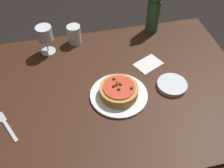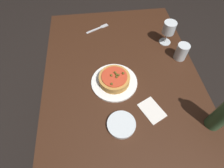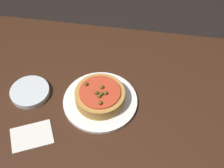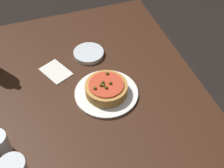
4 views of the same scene
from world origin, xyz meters
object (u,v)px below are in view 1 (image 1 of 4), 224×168
Objects in this scene: dinner_plate at (119,95)px; wine_bottle at (154,11)px; pizza at (119,91)px; side_bowl at (172,85)px; wine_glass at (45,35)px; fork at (6,125)px; dining_table at (110,101)px; water_cup at (74,34)px.

wine_bottle is (0.31, 0.45, 0.12)m from dinner_plate.
wine_bottle is at bearing 55.75° from pizza.
side_bowl reaches higher than dinner_plate.
wine_glass is at bearing 127.41° from dinner_plate.
dinner_plate is 1.57× the size of fork.
dining_table is 0.57m from wine_bottle.
water_cup reaches higher than dining_table.
fork is (-0.20, -0.44, -0.11)m from wine_glass.
wine_glass is at bearing 145.25° from side_bowl.
dinner_plate is 1.51× the size of pizza.
dinner_plate is at bearing -71.58° from water_cup.
water_cup is (-0.15, 0.44, 0.05)m from dinner_plate.
water_cup is at bearing 132.93° from side_bowl.
dining_table is 8.41× the size of wine_glass.
wine_bottle reaches higher than side_bowl.
pizza is at bearing -52.58° from wine_glass.
wine_bottle reaches higher than fork.
wine_bottle is 0.46m from water_cup.
water_cup is at bearing 108.43° from pizza.
wine_glass is 0.55× the size of wine_bottle.
wine_glass is (-0.30, 0.39, 0.11)m from dinner_plate.
dining_table is 0.47m from wine_glass.
wine_glass is 0.61m from wine_bottle.
side_bowl is at bearing 0.47° from dinner_plate.
pizza is 1.11× the size of wine_glass.
dining_table is at bearing 123.13° from dinner_plate.
side_bowl is 0.84× the size of fork.
dinner_plate is at bearing -124.25° from wine_bottle.
dinner_plate is 0.50m from fork.
water_cup is (0.15, 0.05, -0.06)m from wine_glass.
fork is at bearing -167.52° from dining_table.
fork is (-0.50, -0.05, -0.03)m from pizza.
wine_bottle is at bearing 49.68° from dining_table.
side_bowl is 0.76m from fork.
wine_bottle is at bearing 84.02° from side_bowl.
side_bowl is (0.56, -0.39, -0.10)m from wine_glass.
fork is at bearing -125.60° from water_cup.
dinner_plate is 0.03m from pizza.
dinner_plate is at bearing -56.87° from dining_table.
dinner_plate is 1.87× the size of side_bowl.
pizza reaches higher than side_bowl.
fork is at bearing -147.97° from wine_bottle.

